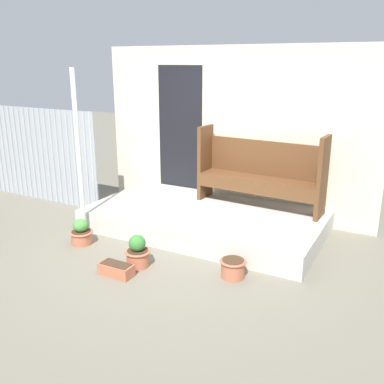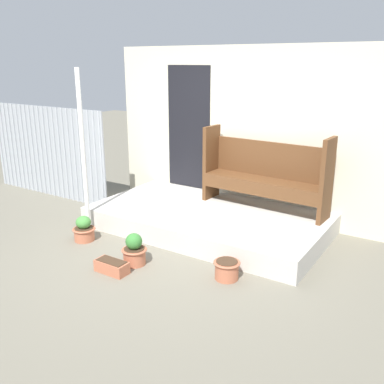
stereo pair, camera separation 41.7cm
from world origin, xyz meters
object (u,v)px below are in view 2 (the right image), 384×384
(flower_pot_left, at_px, (84,230))
(flower_pot_right, at_px, (227,269))
(support_post, at_px, (83,154))
(bench, at_px, (265,171))
(flower_pot_middle, at_px, (134,251))
(planter_box_rect, at_px, (112,267))

(flower_pot_left, distance_m, flower_pot_right, 2.17)
(flower_pot_left, bearing_deg, support_post, 124.51)
(bench, xyz_separation_m, flower_pot_left, (-1.85, -1.81, -0.70))
(support_post, distance_m, flower_pot_right, 2.55)
(support_post, xyz_separation_m, flower_pot_middle, (1.22, -0.43, -0.97))
(bench, xyz_separation_m, flower_pot_middle, (-0.80, -1.99, -0.68))
(support_post, bearing_deg, bench, 37.75)
(bench, distance_m, flower_pot_right, 1.89)
(planter_box_rect, bearing_deg, bench, 68.93)
(bench, bearing_deg, flower_pot_right, -76.74)
(bench, height_order, flower_pot_right, bench)
(flower_pot_middle, relative_size, flower_pot_right, 1.29)
(bench, bearing_deg, planter_box_rect, -108.12)
(support_post, bearing_deg, flower_pot_left, -55.49)
(bench, distance_m, planter_box_rect, 2.59)
(flower_pot_middle, distance_m, flower_pot_right, 1.15)
(flower_pot_middle, bearing_deg, support_post, 160.69)
(bench, distance_m, flower_pot_middle, 2.25)
(flower_pot_right, distance_m, planter_box_rect, 1.34)
(flower_pot_left, relative_size, planter_box_rect, 0.87)
(flower_pot_left, bearing_deg, bench, 44.32)
(flower_pot_right, xyz_separation_m, planter_box_rect, (-1.20, -0.59, -0.05))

